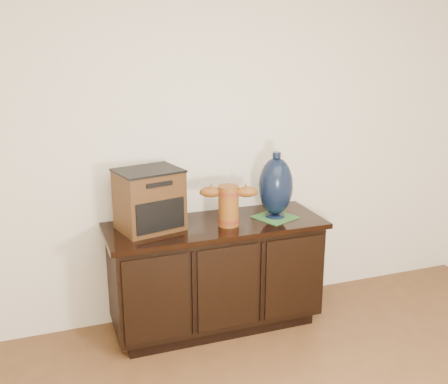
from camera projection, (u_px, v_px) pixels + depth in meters
name	position (u px, v px, depth m)	size (l,w,h in m)	color
sideboard	(216.00, 274.00, 3.58)	(1.46, 0.56, 0.75)	black
terracotta_vessel	(229.00, 203.00, 3.40)	(0.38, 0.19, 0.27)	brown
tv_radio	(149.00, 200.00, 3.32)	(0.45, 0.40, 0.39)	#412610
green_mat	(275.00, 217.00, 3.59)	(0.24, 0.24, 0.01)	#356F32
lamp_base	(276.00, 187.00, 3.53)	(0.30, 0.30, 0.45)	black
spray_can	(182.00, 206.00, 3.53)	(0.07, 0.07, 0.19)	maroon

